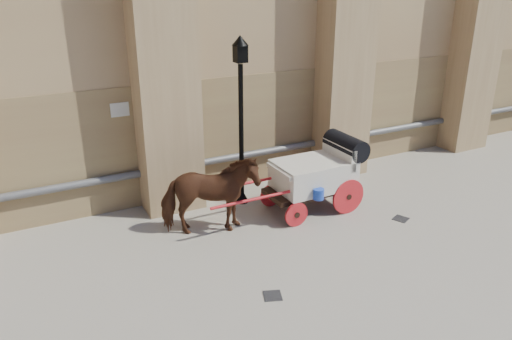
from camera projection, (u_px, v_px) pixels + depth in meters
ground at (281, 266)px, 9.87m from camera, size 90.00×90.00×0.00m
horse at (210, 196)px, 10.81m from camera, size 2.29×1.51×1.78m
carriage at (318, 172)px, 11.98m from camera, size 4.03×1.43×1.76m
street_lamp at (241, 118)px, 11.84m from camera, size 0.39×0.39×4.11m
drain_grate_near at (273, 296)px, 8.95m from camera, size 0.41×0.41×0.01m
drain_grate_far at (401, 219)px, 11.75m from camera, size 0.42×0.42×0.01m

